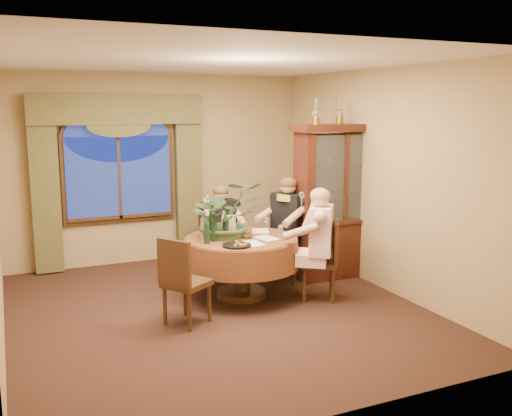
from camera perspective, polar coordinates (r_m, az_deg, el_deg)
name	(u,v)px	position (r m, az deg, el deg)	size (l,w,h in m)	color
floor	(217,310)	(6.70, -3.94, -10.18)	(5.00, 5.00, 0.00)	black
wall_back	(158,169)	(8.73, -9.75, 3.91)	(4.50, 4.50, 0.00)	#9F8356
wall_right	(382,180)	(7.42, 12.46, 2.74)	(5.00, 5.00, 0.00)	#9F8356
ceiling	(214,61)	(6.31, -4.25, 14.43)	(5.00, 5.00, 0.00)	white
window	(119,178)	(8.54, -13.51, 2.97)	(1.62, 0.10, 1.32)	navy
arched_transom	(117,124)	(8.49, -13.73, 8.20)	(1.60, 0.06, 0.44)	navy
drapery_left	(45,190)	(8.38, -20.34, 1.65)	(0.38, 0.14, 2.32)	#4E4B2A
drapery_right	(188,182)	(8.76, -6.78, 2.55)	(0.38, 0.14, 2.32)	#4E4B2A
swag_valance	(117,110)	(8.40, -13.69, 9.55)	(2.45, 0.16, 0.42)	#4E4B2A
dining_table	(241,267)	(7.05, -1.49, -5.93)	(1.46, 1.46, 0.75)	maroon
china_cabinet	(338,201)	(7.85, 8.17, 0.67)	(1.30, 0.52, 2.10)	black
oil_lamp_left	(316,111)	(7.56, 6.05, 9.63)	(0.11, 0.11, 0.34)	#A5722D
oil_lamp_center	(340,111)	(7.75, 8.40, 9.59)	(0.11, 0.11, 0.34)	#A5722D
oil_lamp_right	(363,111)	(7.95, 10.64, 9.54)	(0.11, 0.11, 0.34)	#A5722D
chair_right	(319,261)	(6.98, 6.28, -5.25)	(0.42, 0.42, 0.96)	black
chair_back_right	(293,245)	(7.72, 3.71, -3.72)	(0.42, 0.42, 0.96)	black
chair_back	(218,242)	(7.87, -3.84, -3.44)	(0.42, 0.42, 0.96)	black
chair_front_left	(187,281)	(6.21, -6.94, -7.22)	(0.42, 0.42, 0.96)	black
person_pink	(321,246)	(6.82, 6.51, -3.76)	(0.50, 0.46, 1.39)	#F4BFCA
person_back	(221,231)	(7.84, -3.54, -2.29)	(0.46, 0.42, 1.28)	black
person_scarf	(289,228)	(7.71, 3.29, -2.03)	(0.50, 0.46, 1.41)	black
stoneware_vase	(231,226)	(6.98, -2.50, -1.81)	(0.14, 0.14, 0.26)	tan
centerpiece_plant	(225,188)	(6.94, -3.07, 1.97)	(0.90, 1.00, 0.78)	#34512E
olive_bowl	(246,236)	(6.93, -0.98, -2.82)	(0.14, 0.14, 0.04)	#47582D
cheese_platter	(237,245)	(6.51, -1.93, -3.75)	(0.33, 0.33, 0.02)	black
wine_bottle_0	(207,230)	(6.63, -4.95, -2.17)	(0.07, 0.07, 0.33)	black
wine_bottle_1	(226,226)	(6.82, -3.06, -1.81)	(0.07, 0.07, 0.33)	black
wine_bottle_2	(211,224)	(6.97, -4.55, -1.57)	(0.07, 0.07, 0.33)	black
wine_bottle_3	(214,227)	(6.75, -4.22, -1.95)	(0.07, 0.07, 0.33)	black
wine_bottle_4	(224,224)	(6.91, -3.23, -1.66)	(0.07, 0.07, 0.33)	tan
wine_bottle_5	(203,225)	(6.91, -5.28, -1.69)	(0.07, 0.07, 0.33)	tan
tasting_paper_0	(267,238)	(6.90, 1.06, -3.03)	(0.21, 0.30, 0.00)	white
tasting_paper_1	(260,231)	(7.29, 0.44, -2.31)	(0.21, 0.30, 0.00)	white
tasting_paper_2	(252,243)	(6.64, -0.38, -3.54)	(0.21, 0.30, 0.00)	white
wine_glass_person_pink	(281,232)	(6.84, 2.47, -2.41)	(0.07, 0.07, 0.18)	silver
wine_glass_person_back	(230,223)	(7.39, -2.65, -1.47)	(0.07, 0.07, 0.18)	silver
wine_glass_person_scarf	(266,224)	(7.30, 1.01, -1.60)	(0.07, 0.07, 0.18)	silver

